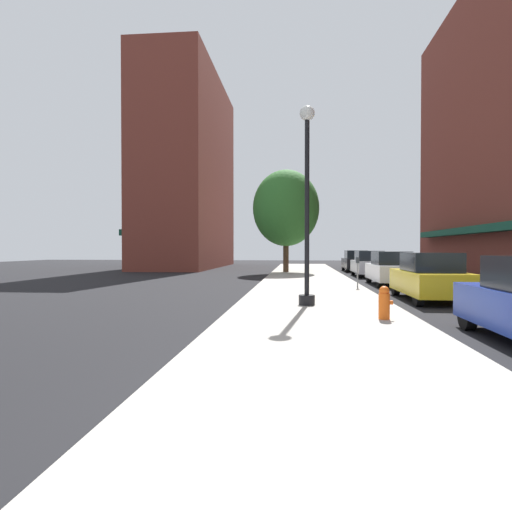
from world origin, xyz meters
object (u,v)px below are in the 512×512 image
(lamppost, at_px, (307,201))
(car_yellow, at_px, (429,277))
(fire_hydrant, at_px, (384,302))
(car_white, at_px, (390,269))
(car_black, at_px, (356,261))
(parking_meter_near, at_px, (358,268))
(tree_near, at_px, (286,208))
(car_silver, at_px, (369,264))

(lamppost, bearing_deg, car_yellow, 30.26)
(fire_hydrant, xyz_separation_m, car_white, (2.46, 11.32, 0.29))
(car_yellow, height_order, car_black, same)
(lamppost, distance_m, car_black, 22.48)
(lamppost, xyz_separation_m, parking_meter_near, (2.29, 6.09, -2.25))
(tree_near, bearing_deg, fire_hydrant, -82.08)
(car_silver, distance_m, car_black, 6.47)
(lamppost, bearing_deg, tree_near, 93.52)
(tree_near, relative_size, car_black, 1.71)
(fire_hydrant, height_order, car_silver, car_silver)
(lamppost, distance_m, car_silver, 16.22)
(lamppost, height_order, car_white, lamppost)
(lamppost, height_order, car_black, lamppost)
(lamppost, distance_m, parking_meter_near, 6.89)
(car_yellow, relative_size, car_white, 1.00)
(car_white, bearing_deg, fire_hydrant, -102.72)
(tree_near, xyz_separation_m, car_black, (5.38, 3.42, -3.90))
(lamppost, relative_size, car_black, 1.37)
(tree_near, height_order, car_yellow, tree_near)
(parking_meter_near, height_order, car_yellow, car_yellow)
(lamppost, xyz_separation_m, car_yellow, (4.24, 2.48, -2.39))
(car_white, relative_size, car_silver, 1.00)
(fire_hydrant, bearing_deg, car_silver, 82.18)
(parking_meter_near, bearing_deg, tree_near, 105.44)
(fire_hydrant, xyz_separation_m, tree_near, (-2.92, 20.99, 4.19))
(tree_near, distance_m, car_white, 11.73)
(tree_near, bearing_deg, lamppost, -86.48)
(car_yellow, bearing_deg, parking_meter_near, 117.64)
(fire_hydrant, bearing_deg, parking_meter_near, 86.56)
(parking_meter_near, height_order, car_white, car_white)
(parking_meter_near, distance_m, car_white, 3.39)
(tree_near, height_order, car_white, tree_near)
(car_yellow, height_order, car_white, same)
(fire_hydrant, distance_m, parking_meter_near, 8.58)
(lamppost, distance_m, tree_near, 18.62)
(car_white, xyz_separation_m, car_silver, (0.00, 6.62, 0.00))
(parking_meter_near, xyz_separation_m, tree_near, (-3.43, 12.43, 3.76))
(car_white, bearing_deg, parking_meter_near, -125.65)
(car_silver, bearing_deg, lamppost, -106.98)
(car_yellow, distance_m, car_white, 6.38)
(fire_hydrant, relative_size, car_silver, 0.18)
(car_yellow, bearing_deg, tree_near, 107.87)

